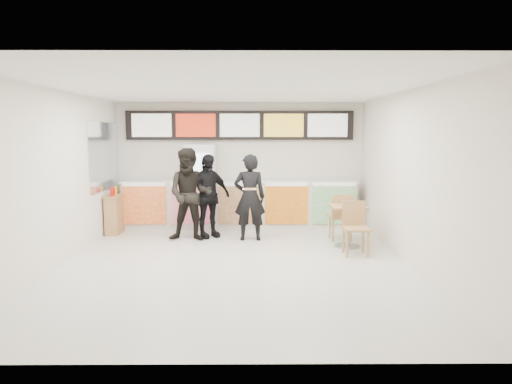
{
  "coord_description": "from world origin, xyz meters",
  "views": [
    {
      "loc": [
        0.33,
        -7.74,
        2.26
      ],
      "look_at": [
        0.38,
        1.2,
        1.11
      ],
      "focal_mm": 32.0,
      "sensor_mm": 36.0,
      "label": 1
    }
  ],
  "objects_px": {
    "drinks_fridge": "(201,186)",
    "customer_mid": "(207,196)",
    "service_counter": "(240,204)",
    "condiment_ledge": "(115,214)",
    "customer_left": "(190,195)",
    "cafe_table": "(348,218)",
    "customer_main": "(250,197)"
  },
  "relations": [
    {
      "from": "customer_main",
      "to": "customer_left",
      "type": "height_order",
      "value": "customer_left"
    },
    {
      "from": "drinks_fridge",
      "to": "customer_mid",
      "type": "height_order",
      "value": "drinks_fridge"
    },
    {
      "from": "service_counter",
      "to": "customer_mid",
      "type": "xyz_separation_m",
      "value": [
        -0.67,
        -1.04,
        0.34
      ]
    },
    {
      "from": "service_counter",
      "to": "customer_mid",
      "type": "bearing_deg",
      "value": -122.76
    },
    {
      "from": "customer_main",
      "to": "cafe_table",
      "type": "height_order",
      "value": "customer_main"
    },
    {
      "from": "customer_main",
      "to": "customer_mid",
      "type": "height_order",
      "value": "customer_main"
    },
    {
      "from": "customer_mid",
      "to": "service_counter",
      "type": "bearing_deg",
      "value": 24.58
    },
    {
      "from": "customer_main",
      "to": "customer_left",
      "type": "xyz_separation_m",
      "value": [
        -1.25,
        -0.04,
        0.06
      ]
    },
    {
      "from": "customer_left",
      "to": "condiment_ledge",
      "type": "xyz_separation_m",
      "value": [
        -1.82,
        0.75,
        -0.53
      ]
    },
    {
      "from": "service_counter",
      "to": "customer_main",
      "type": "xyz_separation_m",
      "value": [
        0.25,
        -1.3,
        0.34
      ]
    },
    {
      "from": "service_counter",
      "to": "customer_left",
      "type": "height_order",
      "value": "customer_left"
    },
    {
      "from": "service_counter",
      "to": "customer_main",
      "type": "height_order",
      "value": "customer_main"
    },
    {
      "from": "drinks_fridge",
      "to": "condiment_ledge",
      "type": "distance_m",
      "value": 2.06
    },
    {
      "from": "service_counter",
      "to": "customer_left",
      "type": "relative_size",
      "value": 2.84
    },
    {
      "from": "condiment_ledge",
      "to": "cafe_table",
      "type": "bearing_deg",
      "value": -14.92
    },
    {
      "from": "customer_main",
      "to": "customer_mid",
      "type": "distance_m",
      "value": 0.96
    },
    {
      "from": "customer_main",
      "to": "customer_mid",
      "type": "bearing_deg",
      "value": -18.93
    },
    {
      "from": "drinks_fridge",
      "to": "customer_mid",
      "type": "xyz_separation_m",
      "value": [
        0.26,
        -1.06,
        -0.09
      ]
    },
    {
      "from": "cafe_table",
      "to": "condiment_ledge",
      "type": "xyz_separation_m",
      "value": [
        -5.02,
        1.34,
        -0.14
      ]
    },
    {
      "from": "service_counter",
      "to": "customer_left",
      "type": "distance_m",
      "value": 1.72
    },
    {
      "from": "service_counter",
      "to": "customer_mid",
      "type": "height_order",
      "value": "customer_mid"
    },
    {
      "from": "drinks_fridge",
      "to": "customer_left",
      "type": "bearing_deg",
      "value": -92.86
    },
    {
      "from": "customer_mid",
      "to": "condiment_ledge",
      "type": "height_order",
      "value": "customer_mid"
    },
    {
      "from": "customer_left",
      "to": "condiment_ledge",
      "type": "relative_size",
      "value": 1.89
    },
    {
      "from": "customer_left",
      "to": "cafe_table",
      "type": "distance_m",
      "value": 3.28
    },
    {
      "from": "service_counter",
      "to": "customer_main",
      "type": "bearing_deg",
      "value": -79.17
    },
    {
      "from": "condiment_ledge",
      "to": "service_counter",
      "type": "bearing_deg",
      "value": 11.82
    },
    {
      "from": "drinks_fridge",
      "to": "customer_mid",
      "type": "relative_size",
      "value": 1.1
    },
    {
      "from": "customer_left",
      "to": "drinks_fridge",
      "type": "bearing_deg",
      "value": 89.74
    },
    {
      "from": "service_counter",
      "to": "condiment_ledge",
      "type": "distance_m",
      "value": 2.88
    },
    {
      "from": "cafe_table",
      "to": "condiment_ledge",
      "type": "bearing_deg",
      "value": 162.69
    },
    {
      "from": "customer_left",
      "to": "cafe_table",
      "type": "bearing_deg",
      "value": -7.8
    }
  ]
}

